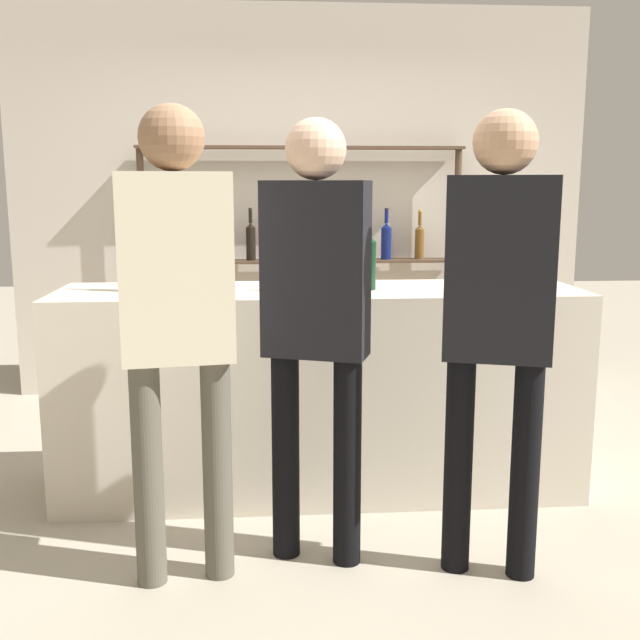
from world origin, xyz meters
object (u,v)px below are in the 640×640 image
(customer_right, at_px, (498,304))
(customer_center, at_px, (316,304))
(customer_left, at_px, (177,305))
(counter_bottle_2, at_px, (357,259))
(cork_jar, at_px, (541,274))
(wine_glass, at_px, (522,266))
(counter_bottle_0, at_px, (368,260))
(counter_bottle_1, at_px, (135,263))
(counter_bottle_3, at_px, (327,262))

(customer_right, bearing_deg, customer_center, 93.91)
(customer_left, bearing_deg, counter_bottle_2, -46.17)
(counter_bottle_2, bearing_deg, customer_center, -106.84)
(cork_jar, bearing_deg, counter_bottle_2, 169.03)
(wine_glass, bearing_deg, counter_bottle_2, 164.60)
(wine_glass, bearing_deg, customer_left, -152.91)
(counter_bottle_0, bearing_deg, customer_right, -66.48)
(customer_left, bearing_deg, customer_right, -100.19)
(counter_bottle_1, distance_m, wine_glass, 1.89)
(counter_bottle_1, relative_size, customer_center, 0.20)
(counter_bottle_1, relative_size, counter_bottle_3, 0.95)
(cork_jar, distance_m, customer_center, 1.39)
(counter_bottle_2, xyz_separation_m, cork_jar, (0.91, -0.18, -0.06))
(cork_jar, xyz_separation_m, customer_right, (-0.50, -0.90, -0.00))
(counter_bottle_1, relative_size, wine_glass, 2.28)
(counter_bottle_0, height_order, counter_bottle_3, same)
(counter_bottle_3, xyz_separation_m, customer_center, (-0.09, -0.61, -0.10))
(counter_bottle_1, bearing_deg, customer_left, -70.94)
(customer_right, bearing_deg, counter_bottle_2, 38.30)
(counter_bottle_1, distance_m, customer_left, 0.91)
(customer_left, bearing_deg, counter_bottle_1, 10.62)
(counter_bottle_1, distance_m, counter_bottle_2, 1.11)
(counter_bottle_3, bearing_deg, counter_bottle_1, 173.00)
(counter_bottle_0, distance_m, customer_left, 1.18)
(counter_bottle_3, distance_m, customer_right, 0.98)
(counter_bottle_3, distance_m, wine_glass, 0.98)
(counter_bottle_2, relative_size, cork_jar, 2.58)
(counter_bottle_1, bearing_deg, wine_glass, -1.13)
(wine_glass, relative_size, customer_center, 0.09)
(counter_bottle_1, distance_m, customer_right, 1.75)
(counter_bottle_3, bearing_deg, wine_glass, 4.41)
(counter_bottle_1, xyz_separation_m, customer_left, (0.30, -0.85, -0.07))
(cork_jar, bearing_deg, customer_right, -119.15)
(wine_glass, height_order, customer_right, customer_right)
(counter_bottle_2, distance_m, cork_jar, 0.93)
(counter_bottle_1, distance_m, counter_bottle_3, 0.92)
(counter_bottle_2, bearing_deg, counter_bottle_0, -82.02)
(cork_jar, height_order, customer_left, customer_left)
(counter_bottle_1, bearing_deg, cork_jar, 0.16)
(customer_center, xyz_separation_m, customer_right, (0.68, -0.16, 0.02))
(counter_bottle_0, distance_m, wine_glass, 0.77)
(cork_jar, relative_size, customer_left, 0.07)
(counter_bottle_2, distance_m, customer_left, 1.31)
(counter_bottle_2, relative_size, customer_right, 0.19)
(counter_bottle_1, height_order, customer_center, customer_center)
(counter_bottle_1, bearing_deg, customer_center, -41.48)
(counter_bottle_0, bearing_deg, customer_center, -113.08)
(counter_bottle_1, bearing_deg, counter_bottle_0, -0.83)
(counter_bottle_0, xyz_separation_m, counter_bottle_2, (-0.03, 0.20, -0.01))
(counter_bottle_1, bearing_deg, counter_bottle_3, -7.00)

